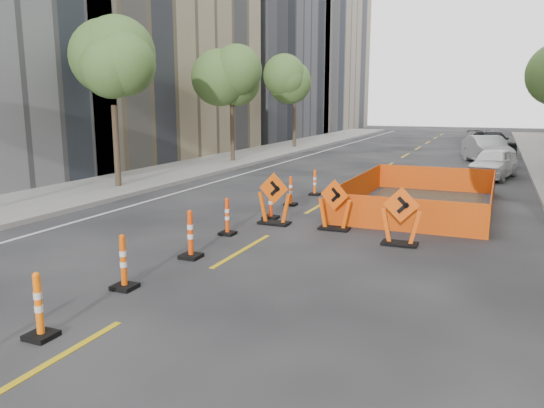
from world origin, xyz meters
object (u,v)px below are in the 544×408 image
at_px(channelizer_6, 271,201).
at_px(channelizer_8, 315,182).
at_px(channelizer_3, 123,262).
at_px(channelizer_7, 291,191).
at_px(channelizer_2, 39,305).
at_px(chevron_sign_center, 335,205).
at_px(channelizer_5, 227,216).
at_px(parked_car_near, 493,163).
at_px(channelizer_4, 190,234).
at_px(parked_car_far, 491,142).
at_px(parked_car_mid, 487,150).
at_px(chevron_sign_left, 274,199).
at_px(chevron_sign_right, 401,216).

height_order(channelizer_6, channelizer_8, channelizer_6).
relative_size(channelizer_3, channelizer_7, 1.06).
distance_m(channelizer_2, chevron_sign_center, 8.47).
xyz_separation_m(channelizer_5, channelizer_8, (0.23, 6.58, -0.01)).
height_order(channelizer_3, parked_car_near, parked_car_near).
xyz_separation_m(channelizer_4, parked_car_far, (5.81, 29.55, 0.17)).
bearing_deg(channelizer_2, parked_car_mid, 78.16).
distance_m(chevron_sign_center, parked_car_near, 12.99).
height_order(chevron_sign_center, parked_car_near, chevron_sign_center).
distance_m(channelizer_2, channelizer_3, 2.20).
bearing_deg(chevron_sign_left, parked_car_near, 69.45).
relative_size(channelizer_4, parked_car_far, 0.22).
distance_m(channelizer_6, parked_car_far, 25.82).
distance_m(channelizer_6, chevron_sign_center, 2.20).
xyz_separation_m(channelizer_8, parked_car_near, (6.06, 7.46, 0.20)).
distance_m(chevron_sign_left, parked_car_mid, 19.23).
distance_m(channelizer_2, channelizer_8, 13.15).
bearing_deg(channelizer_5, channelizer_7, 88.56).
bearing_deg(chevron_sign_right, channelizer_2, -123.70).
relative_size(channelizer_8, chevron_sign_left, 0.65).
relative_size(chevron_sign_right, parked_car_mid, 0.31).
bearing_deg(channelizer_6, channelizer_2, -89.90).
relative_size(chevron_sign_center, parked_car_far, 0.28).
bearing_deg(chevron_sign_left, parked_car_far, 82.03).
bearing_deg(chevron_sign_left, chevron_sign_center, 4.42).
bearing_deg(channelizer_3, parked_car_mid, 76.69).
relative_size(channelizer_4, channelizer_6, 1.01).
bearing_deg(channelizer_8, parked_car_far, 74.40).
bearing_deg(channelizer_8, parked_car_near, 50.91).
bearing_deg(parked_car_near, channelizer_7, -110.46).
height_order(channelizer_7, channelizer_8, channelizer_7).
relative_size(channelizer_5, parked_car_near, 0.25).
xyz_separation_m(channelizer_2, channelizer_5, (-0.32, 6.58, -0.02)).
relative_size(channelizer_5, chevron_sign_center, 0.71).
bearing_deg(chevron_sign_right, parked_car_mid, 80.52).
distance_m(channelizer_5, parked_car_far, 28.02).
relative_size(channelizer_7, parked_car_far, 0.20).
distance_m(chevron_sign_right, parked_car_mid, 19.44).
distance_m(chevron_sign_right, parked_car_far, 26.69).
bearing_deg(channelizer_2, channelizer_4, 91.30).
distance_m(channelizer_2, channelizer_4, 4.38).
bearing_deg(parked_car_far, channelizer_3, -121.35).
distance_m(channelizer_4, parked_car_near, 17.32).
bearing_deg(parked_car_far, channelizer_4, -121.93).
distance_m(channelizer_4, chevron_sign_center, 4.41).
bearing_deg(chevron_sign_center, channelizer_6, 178.07).
relative_size(chevron_sign_left, chevron_sign_right, 1.03).
bearing_deg(channelizer_6, channelizer_3, -91.63).
height_order(channelizer_5, chevron_sign_right, chevron_sign_right).
bearing_deg(chevron_sign_left, channelizer_4, -92.83).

